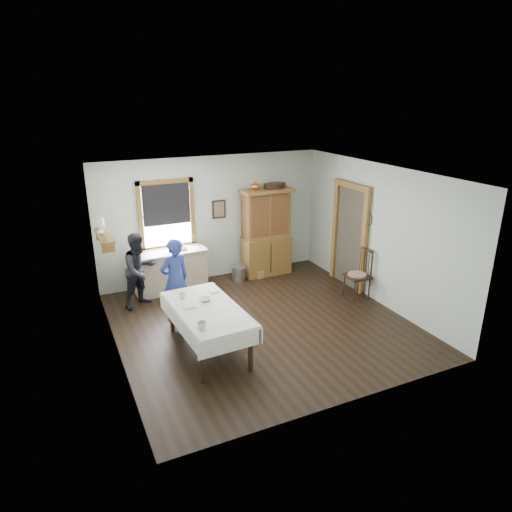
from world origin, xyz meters
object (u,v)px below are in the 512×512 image
(pail, at_px, (239,274))
(figure_dark, at_px, (140,273))
(woman_blue, at_px, (175,283))
(china_hutch, at_px, (266,232))
(spindle_chair, at_px, (358,274))
(wicker_basket, at_px, (261,273))
(work_counter, at_px, (170,271))
(dining_table, at_px, (208,329))

(pail, xyz_separation_m, figure_dark, (-2.20, -0.36, 0.53))
(woman_blue, bearing_deg, china_hutch, -166.96)
(china_hutch, xyz_separation_m, spindle_chair, (1.07, -1.97, -0.46))
(spindle_chair, height_order, wicker_basket, spindle_chair)
(china_hutch, bearing_deg, wicker_basket, -145.30)
(work_counter, height_order, wicker_basket, work_counter)
(china_hutch, distance_m, spindle_chair, 2.29)
(work_counter, distance_m, spindle_chair, 3.84)
(dining_table, height_order, pail, dining_table)
(spindle_chair, height_order, woman_blue, woman_blue)
(woman_blue, distance_m, figure_dark, 0.96)
(work_counter, xyz_separation_m, wicker_basket, (2.03, -0.13, -0.34))
(wicker_basket, relative_size, figure_dark, 0.23)
(figure_dark, bearing_deg, pail, -16.76)
(pail, xyz_separation_m, wicker_basket, (0.54, -0.01, -0.06))
(dining_table, xyz_separation_m, woman_blue, (-0.17, 1.27, 0.34))
(pail, distance_m, woman_blue, 2.19)
(dining_table, relative_size, woman_blue, 1.32)
(china_hutch, bearing_deg, work_counter, 179.57)
(work_counter, relative_size, dining_table, 0.81)
(work_counter, xyz_separation_m, china_hutch, (2.24, 0.01, 0.55))
(dining_table, distance_m, pail, 2.94)
(work_counter, height_order, china_hutch, china_hutch)
(dining_table, bearing_deg, figure_dark, 106.47)
(spindle_chair, xyz_separation_m, pail, (-1.81, 1.84, -0.36))
(work_counter, relative_size, figure_dark, 1.11)
(china_hutch, bearing_deg, pail, -170.52)
(spindle_chair, distance_m, figure_dark, 4.27)
(pail, relative_size, figure_dark, 0.23)
(spindle_chair, xyz_separation_m, wicker_basket, (-1.27, 1.83, -0.43))
(dining_table, height_order, spindle_chair, spindle_chair)
(china_hutch, relative_size, pail, 6.36)
(pail, relative_size, wicker_basket, 1.00)
(pail, xyz_separation_m, woman_blue, (-1.74, -1.20, 0.56))
(spindle_chair, bearing_deg, dining_table, -166.99)
(woman_blue, relative_size, figure_dark, 1.05)
(spindle_chair, relative_size, pail, 3.35)
(work_counter, relative_size, spindle_chair, 1.47)
(pail, distance_m, wicker_basket, 0.54)
(work_counter, distance_m, dining_table, 2.59)
(work_counter, xyz_separation_m, pail, (1.50, -0.12, -0.28))
(china_hutch, bearing_deg, figure_dark, -171.33)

